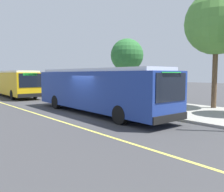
{
  "coord_description": "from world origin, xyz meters",
  "views": [
    {
      "loc": [
        12.6,
        -8.43,
        2.59
      ],
      "look_at": [
        1.36,
        0.96,
        1.26
      ],
      "focal_mm": 38.75,
      "sensor_mm": 36.0,
      "label": 1
    }
  ],
  "objects_px": {
    "transit_bus_main": "(97,89)",
    "waiting_bench": "(138,99)",
    "pedestrian_commuter": "(125,94)",
    "route_sign_post": "(143,84)",
    "transit_bus_second": "(15,83)"
  },
  "relations": [
    {
      "from": "transit_bus_second",
      "to": "waiting_bench",
      "type": "bearing_deg",
      "value": 16.78
    },
    {
      "from": "transit_bus_main",
      "to": "route_sign_post",
      "type": "relative_size",
      "value": 4.37
    },
    {
      "from": "route_sign_post",
      "to": "waiting_bench",
      "type": "bearing_deg",
      "value": 140.95
    },
    {
      "from": "transit_bus_main",
      "to": "transit_bus_second",
      "type": "height_order",
      "value": "same"
    },
    {
      "from": "transit_bus_main",
      "to": "pedestrian_commuter",
      "type": "distance_m",
      "value": 3.14
    },
    {
      "from": "transit_bus_main",
      "to": "waiting_bench",
      "type": "bearing_deg",
      "value": 94.22
    },
    {
      "from": "transit_bus_main",
      "to": "route_sign_post",
      "type": "distance_m",
      "value": 3.18
    },
    {
      "from": "transit_bus_main",
      "to": "waiting_bench",
      "type": "relative_size",
      "value": 7.65
    },
    {
      "from": "transit_bus_second",
      "to": "route_sign_post",
      "type": "xyz_separation_m",
      "value": [
        17.25,
        2.92,
        0.34
      ]
    },
    {
      "from": "waiting_bench",
      "to": "route_sign_post",
      "type": "height_order",
      "value": "route_sign_post"
    },
    {
      "from": "transit_bus_main",
      "to": "pedestrian_commuter",
      "type": "height_order",
      "value": "transit_bus_main"
    },
    {
      "from": "transit_bus_second",
      "to": "pedestrian_commuter",
      "type": "relative_size",
      "value": 6.49
    },
    {
      "from": "waiting_bench",
      "to": "pedestrian_commuter",
      "type": "relative_size",
      "value": 0.95
    },
    {
      "from": "transit_bus_main",
      "to": "waiting_bench",
      "type": "height_order",
      "value": "transit_bus_main"
    },
    {
      "from": "transit_bus_main",
      "to": "transit_bus_second",
      "type": "relative_size",
      "value": 1.12
    }
  ]
}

